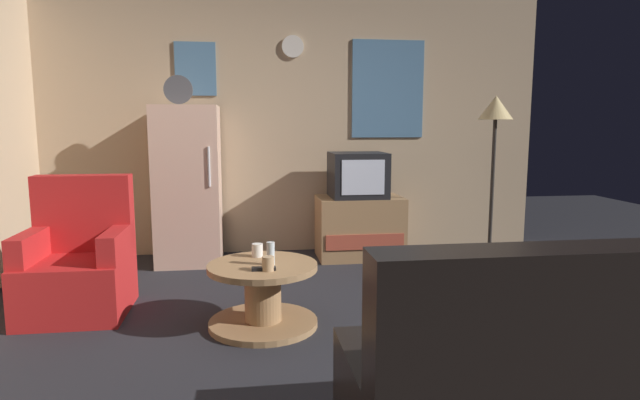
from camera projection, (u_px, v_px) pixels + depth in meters
ground_plane at (329, 340)px, 3.27m from camera, size 12.00×12.00×0.00m
wall_with_art at (294, 121)px, 5.48m from camera, size 5.20×0.12×2.72m
fridge at (188, 185)px, 5.03m from camera, size 0.60×0.62×1.77m
tv_stand at (360, 227)px, 5.28m from camera, size 0.84×0.53×0.61m
crt_tv at (358, 175)px, 5.20m from camera, size 0.54×0.51×0.44m
standing_lamp at (495, 121)px, 4.90m from camera, size 0.32×0.32×1.59m
coffee_table at (263, 295)px, 3.48m from camera, size 0.72×0.72×0.42m
wine_glass at (271, 253)px, 3.41m from camera, size 0.05×0.05×0.15m
mug_ceramic_white at (257, 250)px, 3.63m from camera, size 0.08×0.08×0.09m
mug_ceramic_tan at (268, 264)px, 3.28m from camera, size 0.08×0.08×0.09m
remote_control at (264, 269)px, 3.29m from camera, size 0.15×0.05×0.02m
armchair at (79, 265)px, 3.74m from camera, size 0.68×0.68×0.96m
couch at (564, 382)px, 2.10m from camera, size 1.70×0.80×0.92m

